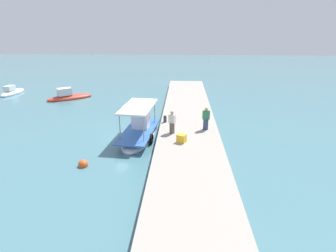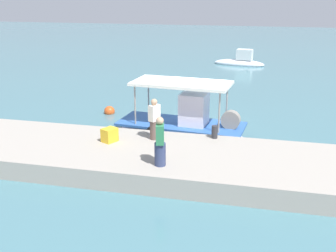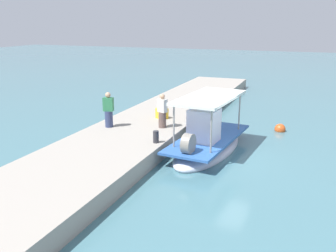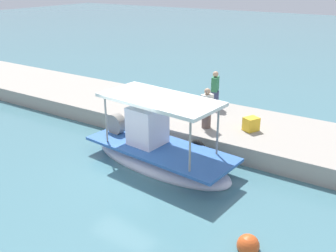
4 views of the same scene
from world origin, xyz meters
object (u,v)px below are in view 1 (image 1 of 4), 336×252
object	(u,v)px
mooring_bollard	(165,119)
moored_boat_far	(12,92)
fisherman_near_bollard	(172,123)
marker_buoy	(83,164)
moored_boat_near	(69,97)
cargo_crate	(181,138)
fisherman_by_crate	(206,119)
main_fishing_boat	(140,132)

from	to	relation	value
mooring_bollard	moored_boat_far	bearing A→B (deg)	59.45
fisherman_near_bollard	marker_buoy	bearing A→B (deg)	127.08
marker_buoy	moored_boat_near	size ratio (longest dim) A/B	0.11
mooring_bollard	marker_buoy	world-z (taller)	mooring_bollard
mooring_bollard	cargo_crate	xyz separation A→B (m)	(-3.84, -1.30, 0.01)
cargo_crate	mooring_bollard	bearing A→B (deg)	18.67
fisherman_by_crate	fisherman_near_bollard	bearing A→B (deg)	109.14
main_fishing_boat	mooring_bollard	world-z (taller)	main_fishing_boat
fisherman_near_bollard	cargo_crate	bearing A→B (deg)	-157.19
moored_boat_near	moored_boat_far	distance (m)	8.06
moored_boat_far	main_fishing_boat	bearing A→B (deg)	-126.55
cargo_crate	moored_boat_far	xyz separation A→B (m)	(15.16, 20.47, -0.76)
marker_buoy	moored_boat_far	xyz separation A→B (m)	(17.40, 14.75, 0.09)
mooring_bollard	moored_boat_near	bearing A→B (deg)	50.82
marker_buoy	main_fishing_boat	bearing A→B (deg)	-30.70
fisherman_by_crate	cargo_crate	distance (m)	3.01
fisherman_near_bollard	fisherman_by_crate	size ratio (longest dim) A/B	0.97
marker_buoy	fisherman_by_crate	bearing A→B (deg)	-58.01
cargo_crate	main_fishing_boat	bearing A→B (deg)	53.64
main_fishing_boat	moored_boat_near	world-z (taller)	main_fishing_boat
main_fishing_boat	mooring_bollard	distance (m)	2.42
cargo_crate	marker_buoy	size ratio (longest dim) A/B	0.96
fisherman_near_bollard	mooring_bollard	world-z (taller)	fisherman_near_bollard
fisherman_near_bollard	moored_boat_far	size ratio (longest dim) A/B	0.40
main_fishing_boat	cargo_crate	distance (m)	3.84
fisherman_near_bollard	fisherman_by_crate	xyz separation A→B (m)	(0.83, -2.39, 0.03)
moored_boat_far	cargo_crate	bearing A→B (deg)	-126.52
mooring_bollard	marker_buoy	bearing A→B (deg)	143.92
moored_boat_near	fisherman_near_bollard	bearing A→B (deg)	-133.82
main_fishing_boat	marker_buoy	xyz separation A→B (m)	(-4.49, 2.67, -0.34)
fisherman_near_bollard	moored_boat_near	size ratio (longest dim) A/B	0.33
fisherman_near_bollard	moored_boat_near	bearing A→B (deg)	46.18
fisherman_near_bollard	cargo_crate	world-z (taller)	fisherman_near_bollard
moored_boat_near	mooring_bollard	bearing A→B (deg)	-129.18
fisherman_near_bollard	fisherman_by_crate	distance (m)	2.53
main_fishing_boat	moored_boat_near	bearing A→B (deg)	41.52
fisherman_near_bollard	moored_boat_far	distance (m)	24.04
main_fishing_boat	fisherman_near_bollard	bearing A→B (deg)	-105.53
main_fishing_boat	fisherman_by_crate	size ratio (longest dim) A/B	3.56
fisherman_near_bollard	cargo_crate	xyz separation A→B (m)	(-1.59, -0.67, -0.46)
cargo_crate	moored_boat_near	size ratio (longest dim) A/B	0.11
cargo_crate	moored_boat_far	size ratio (longest dim) A/B	0.13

